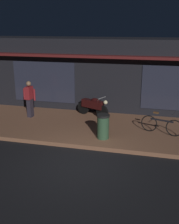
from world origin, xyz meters
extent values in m
plane|color=black|center=(0.00, 0.00, 0.00)|extent=(60.00, 60.00, 0.00)
cube|color=brown|center=(0.00, 3.00, 0.07)|extent=(18.00, 4.00, 0.15)
cube|color=black|center=(0.00, 6.40, 1.80)|extent=(18.00, 2.80, 3.60)
cube|color=#262838|center=(-3.20, 4.98, 1.50)|extent=(3.20, 0.04, 2.00)
cube|color=#262838|center=(3.20, 4.98, 1.50)|extent=(3.20, 0.04, 2.00)
cube|color=#591919|center=(0.00, 4.75, 2.85)|extent=(16.20, 0.50, 0.12)
cylinder|color=black|center=(-1.05, 4.53, 0.45)|extent=(0.60, 0.35, 0.60)
cylinder|color=black|center=(-0.04, 4.09, 0.45)|extent=(0.60, 0.35, 0.60)
cube|color=black|center=(-0.55, 4.31, 0.73)|extent=(1.12, 0.70, 0.36)
ellipsoid|color=black|center=(-0.41, 4.25, 0.93)|extent=(0.50, 0.40, 0.20)
sphere|color=#F9EDB7|center=(0.11, 4.03, 0.93)|extent=(0.18, 0.18, 0.18)
cylinder|color=gray|center=(-0.07, 4.11, 1.10)|extent=(0.25, 0.52, 0.03)
torus|color=black|center=(2.08, 2.95, 0.48)|extent=(0.64, 0.24, 0.66)
torus|color=black|center=(3.03, 2.65, 0.48)|extent=(0.64, 0.24, 0.66)
cube|color=black|center=(2.56, 2.80, 0.70)|extent=(0.87, 0.32, 0.06)
cube|color=brown|center=(2.32, 2.88, 0.97)|extent=(0.21, 0.14, 0.06)
cylinder|color=black|center=(2.96, 2.67, 1.05)|extent=(0.15, 0.41, 0.02)
cube|color=#28232D|center=(-3.30, 3.51, 0.57)|extent=(0.23, 0.30, 0.85)
cube|color=maroon|center=(-3.30, 3.51, 1.29)|extent=(0.26, 0.40, 0.58)
sphere|color=#8C6647|center=(-3.30, 3.51, 1.71)|extent=(0.22, 0.22, 0.22)
cylinder|color=maroon|center=(-3.04, 3.48, 1.22)|extent=(0.10, 0.10, 0.52)
cylinder|color=maroon|center=(-3.56, 3.53, 1.22)|extent=(0.10, 0.10, 0.52)
cylinder|color=#2D4C33|center=(0.44, 1.82, 0.57)|extent=(0.44, 0.44, 0.85)
cylinder|color=black|center=(0.44, 1.82, 1.04)|extent=(0.48, 0.48, 0.08)
camera|label=1|loc=(2.25, -7.56, 4.18)|focal=44.01mm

